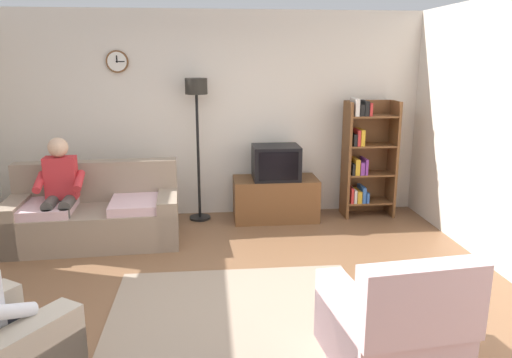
{
  "coord_description": "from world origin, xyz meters",
  "views": [
    {
      "loc": [
        -0.06,
        -3.89,
        2.09
      ],
      "look_at": [
        0.4,
        0.75,
        0.93
      ],
      "focal_mm": 34.1,
      "sensor_mm": 36.0,
      "label": 1
    }
  ],
  "objects_px": {
    "bookshelf": "(365,157)",
    "armchair_near_bookshelf": "(392,328)",
    "couch": "(95,216)",
    "tv": "(276,162)",
    "person_on_couch": "(60,187)",
    "floor_lamp": "(197,110)",
    "tv_stand": "(275,199)"
  },
  "relations": [
    {
      "from": "bookshelf",
      "to": "armchair_near_bookshelf",
      "type": "xyz_separation_m",
      "value": [
        -0.87,
        -3.33,
        -0.51
      ]
    },
    {
      "from": "couch",
      "to": "bookshelf",
      "type": "xyz_separation_m",
      "value": [
        3.42,
        0.69,
        0.49
      ]
    },
    {
      "from": "tv",
      "to": "person_on_couch",
      "type": "height_order",
      "value": "person_on_couch"
    },
    {
      "from": "couch",
      "to": "armchair_near_bookshelf",
      "type": "xyz_separation_m",
      "value": [
        2.55,
        -2.64,
        -0.02
      ]
    },
    {
      "from": "armchair_near_bookshelf",
      "to": "couch",
      "type": "bearing_deg",
      "value": 134.03
    },
    {
      "from": "couch",
      "to": "bookshelf",
      "type": "relative_size",
      "value": 1.22
    },
    {
      "from": "tv",
      "to": "person_on_couch",
      "type": "xyz_separation_m",
      "value": [
        -2.53,
        -0.7,
        -0.08
      ]
    },
    {
      "from": "floor_lamp",
      "to": "person_on_couch",
      "type": "relative_size",
      "value": 1.49
    },
    {
      "from": "person_on_couch",
      "to": "tv_stand",
      "type": "bearing_deg",
      "value": 16.1
    },
    {
      "from": "tv",
      "to": "bookshelf",
      "type": "relative_size",
      "value": 0.38
    },
    {
      "from": "floor_lamp",
      "to": "person_on_couch",
      "type": "distance_m",
      "value": 1.89
    },
    {
      "from": "tv",
      "to": "bookshelf",
      "type": "bearing_deg",
      "value": 4.49
    },
    {
      "from": "tv",
      "to": "floor_lamp",
      "type": "bearing_deg",
      "value": 172.99
    },
    {
      "from": "bookshelf",
      "to": "person_on_couch",
      "type": "bearing_deg",
      "value": -167.94
    },
    {
      "from": "couch",
      "to": "person_on_couch",
      "type": "bearing_deg",
      "value": -161.49
    },
    {
      "from": "tv",
      "to": "person_on_couch",
      "type": "distance_m",
      "value": 2.62
    },
    {
      "from": "tv_stand",
      "to": "tv",
      "type": "xyz_separation_m",
      "value": [
        0.0,
        -0.02,
        0.5
      ]
    },
    {
      "from": "tv",
      "to": "bookshelf",
      "type": "height_order",
      "value": "bookshelf"
    },
    {
      "from": "couch",
      "to": "tv",
      "type": "distance_m",
      "value": 2.32
    },
    {
      "from": "tv_stand",
      "to": "floor_lamp",
      "type": "height_order",
      "value": "floor_lamp"
    },
    {
      "from": "armchair_near_bookshelf",
      "to": "tv_stand",
      "type": "bearing_deg",
      "value": 96.21
    },
    {
      "from": "tv",
      "to": "armchair_near_bookshelf",
      "type": "xyz_separation_m",
      "value": [
        0.35,
        -3.24,
        -0.49
      ]
    },
    {
      "from": "floor_lamp",
      "to": "armchair_near_bookshelf",
      "type": "relative_size",
      "value": 1.92
    },
    {
      "from": "tv",
      "to": "couch",
      "type": "bearing_deg",
      "value": -164.86
    },
    {
      "from": "tv_stand",
      "to": "person_on_couch",
      "type": "height_order",
      "value": "person_on_couch"
    },
    {
      "from": "bookshelf",
      "to": "tv",
      "type": "bearing_deg",
      "value": -175.51
    },
    {
      "from": "couch",
      "to": "person_on_couch",
      "type": "distance_m",
      "value": 0.52
    },
    {
      "from": "bookshelf",
      "to": "floor_lamp",
      "type": "relative_size",
      "value": 0.86
    },
    {
      "from": "floor_lamp",
      "to": "tv",
      "type": "bearing_deg",
      "value": -7.01
    },
    {
      "from": "floor_lamp",
      "to": "armchair_near_bookshelf",
      "type": "distance_m",
      "value": 3.8
    },
    {
      "from": "tv",
      "to": "floor_lamp",
      "type": "relative_size",
      "value": 0.32
    },
    {
      "from": "tv_stand",
      "to": "person_on_couch",
      "type": "distance_m",
      "value": 2.66
    }
  ]
}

